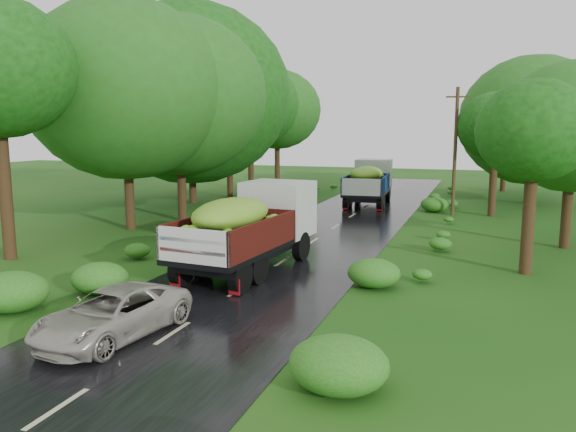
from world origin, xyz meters
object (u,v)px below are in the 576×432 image
at_px(truck_far, 370,180).
at_px(car, 113,314).
at_px(truck_near, 253,223).
at_px(utility_pole, 455,150).

distance_m(truck_far, car, 25.87).
bearing_deg(truck_near, truck_far, 92.99).
relative_size(truck_far, car, 1.67).
xyz_separation_m(truck_far, utility_pole, (5.49, -2.99, 2.14)).
distance_m(truck_near, truck_far, 18.48).
bearing_deg(truck_near, utility_pole, 73.37).
bearing_deg(car, truck_far, 95.16).
height_order(truck_near, utility_pole, utility_pole).
relative_size(car, utility_pole, 0.57).
distance_m(truck_near, utility_pole, 16.77).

